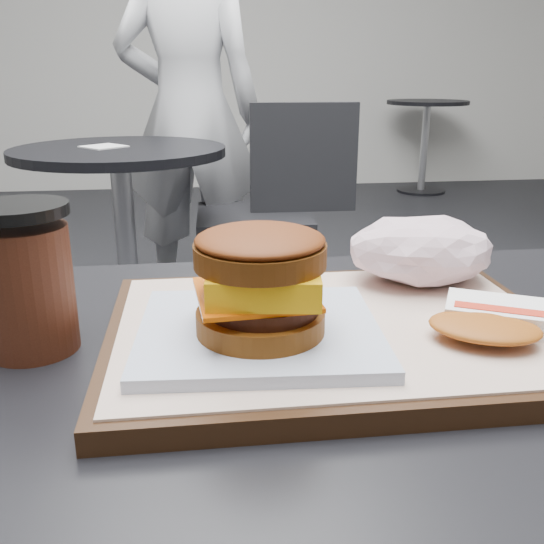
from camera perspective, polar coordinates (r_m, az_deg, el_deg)
The scene contains 10 objects.
serving_tray at distance 0.52m, azimuth 5.79°, elevation -5.71°, with size 0.38×0.28×0.02m.
breakfast_sandwich at distance 0.47m, azimuth -1.09°, elevation -2.11°, with size 0.20×0.18×0.09m.
hash_brown at distance 0.53m, azimuth 20.19°, elevation -4.24°, with size 0.13×0.12×0.02m.
crumpled_wrapper at distance 0.62m, azimuth 13.86°, elevation 2.03°, with size 0.15×0.11×0.06m, color white, non-canonical shape.
coffee_cup at distance 0.53m, azimuth -22.11°, elevation -0.93°, with size 0.08×0.08×0.12m.
neighbor_table at distance 2.12m, azimuth -13.81°, elevation 5.98°, with size 0.70×0.70×0.75m.
napkin at distance 2.10m, azimuth -15.57°, elevation 11.31°, with size 0.12×0.12×0.00m, color white.
neighbor_chair at distance 2.30m, azimuth -0.08°, elevation 6.41°, with size 0.61×0.43×0.88m.
patron at distance 2.58m, azimuth -7.76°, elevation 14.55°, with size 0.60×0.39×1.64m, color silver.
bg_table_far at distance 5.29m, azimuth 14.29°, elevation 13.34°, with size 0.66×0.66×0.75m.
Camera 1 is at (-0.10, -0.41, 0.99)m, focal length 40.00 mm.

